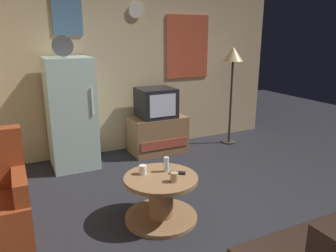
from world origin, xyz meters
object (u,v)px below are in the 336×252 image
Objects in this scene: tv_stand at (158,134)px; fridge at (71,113)px; standing_lamp at (233,62)px; mug_ceramic_tan at (174,177)px; remote_control at (178,173)px; crt_tv at (156,103)px; coffee_table at (161,198)px; mug_ceramic_white at (143,170)px; wine_glass at (166,164)px.

fridge is at bearing -179.14° from tv_stand.
standing_lamp is 17.67× the size of mug_ceramic_tan.
standing_lamp is 2.69m from remote_control.
standing_lamp is (1.30, -0.12, 0.57)m from crt_tv.
mug_ceramic_tan reaches higher than coffee_table.
wine_glass is at bearing -10.45° from mug_ceramic_white.
mug_ceramic_white is 0.60× the size of remote_control.
fridge is at bearing 109.73° from wine_glass.
crt_tv is 0.75× the size of coffee_table.
standing_lamp reaches higher than remote_control.
remote_control is (0.18, -0.01, 0.24)m from coffee_table.
crt_tv is 3.60× the size of remote_control.
tv_stand is 1.92m from mug_ceramic_white.
coffee_table is 8.00× the size of mug_ceramic_white.
mug_ceramic_white reaches higher than remote_control.
mug_ceramic_tan is (0.20, -0.29, 0.00)m from mug_ceramic_white.
coffee_table is 0.30m from remote_control.
mug_ceramic_tan is at bearing -137.04° from standing_lamp.
crt_tv reaches higher than coffee_table.
crt_tv reaches higher than mug_ceramic_tan.
crt_tv is 2.10m from mug_ceramic_tan.
tv_stand is 9.33× the size of mug_ceramic_white.
tv_stand is at bearing 2.44° from crt_tv.
wine_glass is at bearing -110.66° from crt_tv.
mug_ceramic_white is (-0.13, 0.14, 0.27)m from coffee_table.
tv_stand is 1.68m from standing_lamp.
coffee_table is 8.00× the size of mug_ceramic_tan.
coffee_table is (-0.75, -1.82, -0.56)m from crt_tv.
fridge is 1.72m from mug_ceramic_white.
tv_stand is (1.28, 0.02, -0.47)m from fridge.
tv_stand is 5.60× the size of wine_glass.
standing_lamp is 2.89m from coffee_table.
remote_control is at bearing -137.65° from standing_lamp.
coffee_table is at bearing -149.97° from remote_control.
crt_tv reaches higher than wine_glass.
wine_glass is (-0.65, -1.72, -0.26)m from crt_tv.
fridge is at bearing 177.79° from standing_lamp.
coffee_table is at bearing 113.72° from mug_ceramic_tan.
mug_ceramic_tan is at bearing -109.20° from crt_tv.
mug_ceramic_tan is (-0.04, -0.25, -0.03)m from wine_glass.
tv_stand is 0.53× the size of standing_lamp.
fridge is 2.63m from standing_lamp.
crt_tv is at bearing -177.56° from tv_stand.
wine_glass is (-1.95, -1.60, -0.83)m from standing_lamp.
remote_control is at bearing -107.45° from crt_tv.
fridge reaches higher than crt_tv.
remote_control is at bearing 51.73° from mug_ceramic_tan.
fridge is at bearing -179.17° from crt_tv.
tv_stand is at bearing 66.89° from coffee_table.
fridge reaches higher than mug_ceramic_white.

